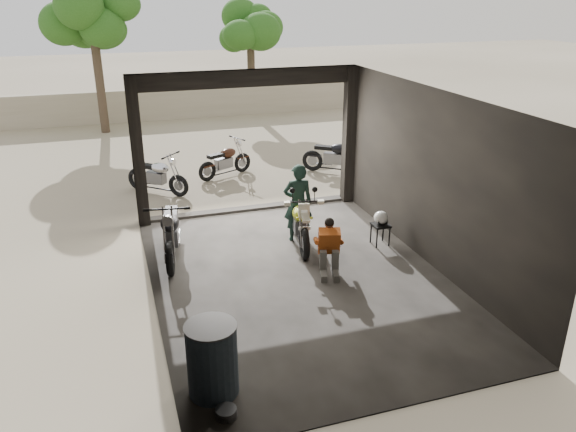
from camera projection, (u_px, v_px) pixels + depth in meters
ground at (299, 279)px, 9.91m from camera, size 80.00×80.00×0.00m
garage at (289, 201)px, 9.91m from camera, size 7.00×7.13×3.20m
boundary_wall at (183, 103)px, 22.02m from camera, size 18.00×0.30×1.20m
tree_left at (91, 14)px, 18.57m from camera, size 2.20×2.20×5.60m
tree_right at (250, 22)px, 21.71m from camera, size 2.20×2.20×5.00m
main_bike at (299, 218)px, 11.03m from camera, size 1.00×1.81×1.14m
left_bike at (171, 228)px, 10.49m from camera, size 1.03×1.90×1.22m
outside_bike_a at (157, 173)px, 13.89m from camera, size 1.59×1.53×1.06m
outside_bike_b at (225, 158)px, 15.15m from camera, size 1.62×1.20×1.02m
outside_bike_c at (335, 154)px, 15.41m from camera, size 1.72×1.52×1.11m
rider at (298, 203)px, 11.15m from camera, size 0.63×0.45×1.61m
mechanic at (329, 250)px, 9.88m from camera, size 0.69×0.81×1.00m
stool at (381, 228)px, 11.08m from camera, size 0.33×0.33×0.46m
helmet at (381, 218)px, 11.02m from camera, size 0.31×0.33×0.27m
oil_drum at (212, 360)px, 6.95m from camera, size 0.75×0.75×0.98m
sign_post at (386, 118)px, 13.92m from camera, size 0.87×0.08×2.61m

